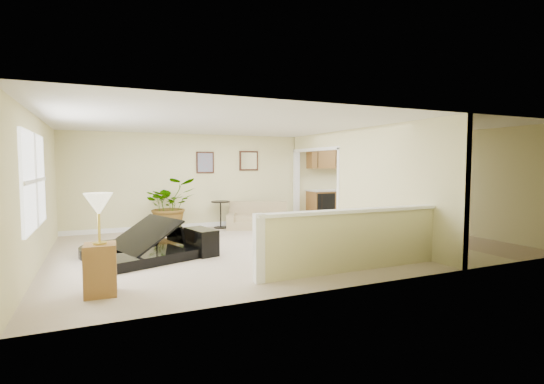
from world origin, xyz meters
name	(u,v)px	position (x,y,z in m)	size (l,w,h in m)	color
floor	(284,244)	(0.00, 0.00, 0.00)	(9.00, 9.00, 0.00)	#BFAD94
back_wall	(238,180)	(0.00, 3.00, 1.25)	(9.00, 0.04, 2.50)	beige
front_wall	(376,196)	(0.00, -3.00, 1.25)	(9.00, 0.04, 2.50)	beige
left_wall	(38,192)	(-4.50, 0.00, 1.25)	(0.04, 6.00, 2.50)	beige
right_wall	(443,182)	(4.50, 0.00, 1.25)	(0.04, 6.00, 2.50)	beige
ceiling	(285,126)	(0.00, 0.00, 2.50)	(9.00, 6.00, 0.04)	silver
kitchen_vinyl	(401,234)	(3.15, 0.00, 0.00)	(2.70, 6.00, 0.01)	tan
interior_partition	(349,185)	(1.80, 0.25, 1.22)	(0.18, 5.99, 2.50)	beige
pony_half_wall	(351,239)	(0.08, -2.30, 0.52)	(3.42, 0.22, 1.00)	beige
left_window	(34,181)	(-4.49, -0.50, 1.45)	(0.05, 2.15, 1.45)	white
wall_art_left	(205,163)	(-0.95, 2.97, 1.75)	(0.48, 0.04, 0.58)	#371D14
wall_mirror	(249,161)	(0.30, 2.97, 1.80)	(0.55, 0.04, 0.55)	#371D14
kitchen_cabinets	(340,191)	(3.19, 2.73, 0.87)	(2.36, 0.65, 2.33)	brown
piano	(140,221)	(-2.91, 0.05, 0.66)	(2.33, 2.30, 1.58)	black
piano_bench	(201,242)	(-1.84, -0.20, 0.24)	(0.37, 0.73, 0.49)	black
loveseat	(257,215)	(0.27, 2.28, 0.34)	(1.92, 1.47, 0.91)	tan
accent_table	(221,211)	(-0.63, 2.65, 0.46)	(0.50, 0.50, 0.72)	black
palm_plant	(170,206)	(-1.97, 2.51, 0.67)	(1.33, 1.19, 1.37)	black
small_plant	(278,218)	(0.92, 2.37, 0.21)	(0.31, 0.31, 0.50)	black
lamp_stand	(100,252)	(-3.58, -1.97, 0.56)	(0.41, 0.41, 1.33)	brown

